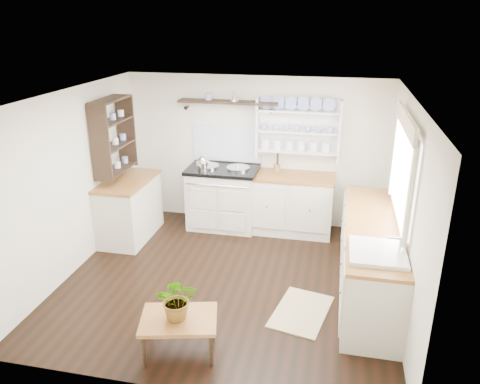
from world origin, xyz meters
name	(u,v)px	position (x,y,z in m)	size (l,w,h in m)	color
floor	(228,280)	(0.00, 0.00, 0.00)	(4.00, 3.80, 0.01)	black
wall_back	(255,151)	(0.00, 1.90, 1.15)	(4.00, 0.02, 2.30)	silver
wall_right	(405,209)	(2.00, 0.00, 1.15)	(0.02, 3.80, 2.30)	silver
wall_left	(72,183)	(-2.00, 0.00, 1.15)	(0.02, 3.80, 2.30)	silver
ceiling	(225,96)	(0.00, 0.00, 2.30)	(4.00, 3.80, 0.01)	white
window	(403,168)	(1.95, 0.15, 1.56)	(0.08, 1.55, 1.22)	white
aga_cooker	(223,197)	(-0.44, 1.57, 0.49)	(1.07, 0.74, 0.99)	beige
back_cabinets	(290,203)	(0.60, 1.60, 0.46)	(1.27, 0.63, 0.90)	beige
right_cabinets	(370,257)	(1.70, 0.10, 0.46)	(0.62, 2.43, 0.90)	beige
belfast_sink	(376,263)	(1.70, -0.65, 0.80)	(0.55, 0.60, 0.45)	white
left_cabinets	(129,208)	(-1.70, 0.90, 0.46)	(0.62, 1.13, 0.90)	beige
plate_rack	(299,128)	(0.65, 1.86, 1.56)	(1.20, 0.22, 0.90)	white
high_shelf	(228,103)	(-0.40, 1.78, 1.91)	(1.50, 0.29, 0.16)	black
left_shelving	(114,135)	(-1.84, 0.90, 1.55)	(0.28, 0.80, 1.05)	black
kettle	(203,164)	(-0.72, 1.45, 1.04)	(0.18, 0.18, 0.22)	silver
utensil_crock	(277,168)	(0.37, 1.68, 0.97)	(0.10, 0.10, 0.12)	olive
center_table	(179,322)	(-0.14, -1.40, 0.35)	(0.83, 0.68, 0.40)	brown
potted_plant	(178,299)	(-0.14, -1.40, 0.61)	(0.39, 0.34, 0.43)	#3F7233
floor_rug	(301,312)	(0.97, -0.50, 0.01)	(0.55, 0.85, 0.02)	#8F8153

